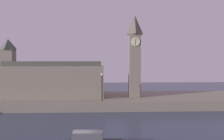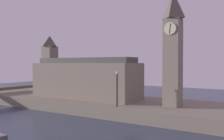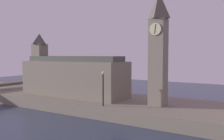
% 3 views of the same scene
% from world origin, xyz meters
% --- Properties ---
extents(far_embankment, '(70.00, 12.00, 1.50)m').
position_xyz_m(far_embankment, '(0.00, 20.00, 0.75)').
color(far_embankment, slate).
rests_on(far_embankment, ground).
extents(clock_tower, '(2.11, 2.16, 13.93)m').
position_xyz_m(clock_tower, '(7.59, 19.10, 8.73)').
color(clock_tower, slate).
rests_on(clock_tower, far_embankment).
extents(parliament_hall, '(17.11, 5.60, 9.83)m').
position_xyz_m(parliament_hall, '(-6.73, 19.48, 4.53)').
color(parliament_hall, slate).
rests_on(parliament_hall, far_embankment).
extents(streetlamp, '(0.36, 0.36, 4.25)m').
position_xyz_m(streetlamp, '(2.04, 15.20, 4.12)').
color(streetlamp, black).
rests_on(streetlamp, far_embankment).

